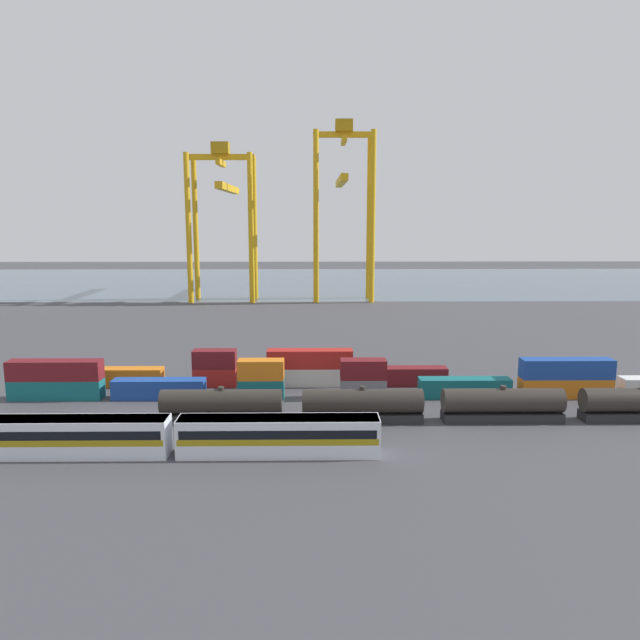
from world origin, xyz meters
TOP-DOWN VIEW (x-y plane):
  - ground_plane at (0.00, 40.00)m, footprint 420.00×420.00m
  - harbour_water at (0.00, 146.54)m, footprint 400.00×110.00m
  - passenger_train at (-19.21, -20.28)m, footprint 41.36×3.14m
  - freight_tank_row at (8.79, -10.48)m, footprint 63.33×2.82m
  - shipping_container_0 at (-39.04, -1.00)m, footprint 12.10×2.44m
  - shipping_container_1 at (-39.04, -1.00)m, footprint 12.10×2.44m
  - shipping_container_2 at (-25.54, -1.00)m, footprint 12.10×2.44m
  - shipping_container_3 at (-12.04, -1.00)m, footprint 6.04×2.44m
  - shipping_container_4 at (-12.04, -1.00)m, footprint 6.04×2.44m
  - shipping_container_5 at (1.46, -1.00)m, footprint 6.04×2.44m
  - shipping_container_6 at (1.46, -1.00)m, footprint 6.04×2.44m
  - shipping_container_7 at (14.95, -1.00)m, footprint 12.10×2.44m
  - shipping_container_8 at (28.45, -1.00)m, footprint 12.10×2.44m
  - shipping_container_9 at (28.45, -1.00)m, footprint 12.10×2.44m
  - shipping_container_11 at (-32.57, 4.99)m, footprint 12.10×2.44m
  - shipping_container_12 at (-19.10, 4.99)m, footprint 6.04×2.44m
  - shipping_container_13 at (-19.10, 4.99)m, footprint 6.04×2.44m
  - shipping_container_14 at (-5.62, 4.99)m, footprint 12.10×2.44m
  - shipping_container_15 at (-5.62, 4.99)m, footprint 12.10×2.44m
  - shipping_container_16 at (7.85, 4.99)m, footprint 12.10×2.44m
  - gantry_crane_west at (-30.77, 97.70)m, footprint 18.80×38.95m
  - gantry_crane_central at (3.60, 97.47)m, footprint 17.21×38.99m

SIDE VIEW (x-z plane):
  - ground_plane at x=0.00m, z-range 0.00..0.00m
  - harbour_water at x=0.00m, z-range 0.00..0.01m
  - shipping_container_0 at x=-39.04m, z-range 0.00..2.60m
  - shipping_container_2 at x=-25.54m, z-range 0.00..2.60m
  - shipping_container_3 at x=-12.04m, z-range 0.00..2.60m
  - shipping_container_5 at x=1.46m, z-range 0.00..2.60m
  - shipping_container_7 at x=14.95m, z-range 0.00..2.60m
  - shipping_container_8 at x=28.45m, z-range 0.00..2.60m
  - shipping_container_11 at x=-32.57m, z-range 0.00..2.60m
  - shipping_container_12 at x=-19.10m, z-range 0.00..2.60m
  - shipping_container_14 at x=-5.62m, z-range 0.00..2.60m
  - shipping_container_16 at x=7.85m, z-range 0.00..2.60m
  - freight_tank_row at x=8.79m, z-range -0.13..4.15m
  - passenger_train at x=-19.21m, z-range 0.19..4.09m
  - shipping_container_1 at x=-39.04m, z-range 2.60..5.20m
  - shipping_container_4 at x=-12.04m, z-range 2.60..5.20m
  - shipping_container_6 at x=1.46m, z-range 2.60..5.20m
  - shipping_container_9 at x=28.45m, z-range 2.60..5.20m
  - shipping_container_13 at x=-19.10m, z-range 2.60..5.20m
  - shipping_container_15 at x=-5.62m, z-range 2.60..5.20m
  - gantry_crane_west at x=-30.77m, z-range 5.11..49.43m
  - gantry_crane_central at x=3.60m, z-range 4.83..55.23m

